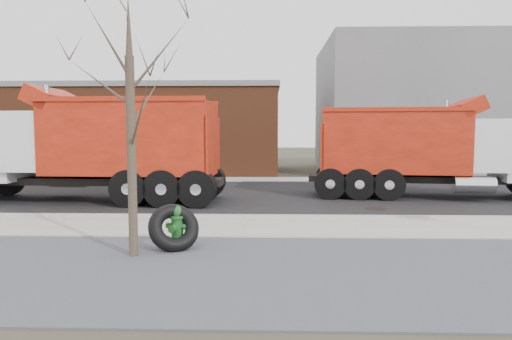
{
  "coord_description": "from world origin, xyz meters",
  "views": [
    {
      "loc": [
        -0.47,
        -11.55,
        2.53
      ],
      "look_at": [
        -0.86,
        1.74,
        1.4
      ],
      "focal_mm": 32.0,
      "sensor_mm": 36.0,
      "label": 1
    }
  ],
  "objects_px": {
    "fire_hydrant": "(177,228)",
    "dump_truck_red_b": "(97,145)",
    "truck_tire": "(174,228)",
    "dump_truck_red_a": "(424,148)"
  },
  "relations": [
    {
      "from": "fire_hydrant",
      "to": "dump_truck_red_b",
      "type": "distance_m",
      "value": 7.8
    },
    {
      "from": "truck_tire",
      "to": "dump_truck_red_a",
      "type": "xyz_separation_m",
      "value": [
        7.94,
        8.03,
        1.42
      ]
    },
    {
      "from": "truck_tire",
      "to": "dump_truck_red_a",
      "type": "bearing_deg",
      "value": 45.33
    },
    {
      "from": "fire_hydrant",
      "to": "dump_truck_red_a",
      "type": "distance_m",
      "value": 11.22
    },
    {
      "from": "truck_tire",
      "to": "dump_truck_red_b",
      "type": "distance_m",
      "value": 7.94
    },
    {
      "from": "fire_hydrant",
      "to": "dump_truck_red_a",
      "type": "height_order",
      "value": "dump_truck_red_a"
    },
    {
      "from": "fire_hydrant",
      "to": "truck_tire",
      "type": "xyz_separation_m",
      "value": [
        -0.03,
        -0.2,
        0.05
      ]
    },
    {
      "from": "fire_hydrant",
      "to": "dump_truck_red_b",
      "type": "height_order",
      "value": "dump_truck_red_b"
    },
    {
      "from": "fire_hydrant",
      "to": "dump_truck_red_b",
      "type": "xyz_separation_m",
      "value": [
        -4.15,
        6.41,
        1.62
      ]
    },
    {
      "from": "fire_hydrant",
      "to": "dump_truck_red_a",
      "type": "xyz_separation_m",
      "value": [
        7.91,
        7.83,
        1.47
      ]
    }
  ]
}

